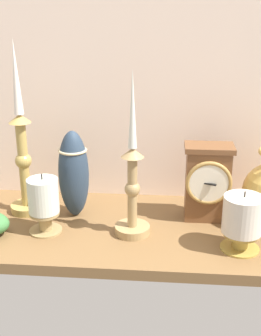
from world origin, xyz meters
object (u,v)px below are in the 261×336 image
Objects in this scene: tall_ceramic_vase at (74,174)px; pillar_candle_near_clock at (242,220)px; mantel_clock at (207,182)px; candlestick_tall_left at (23,155)px; pillar_candle_front at (44,202)px; candlestick_tall_center at (132,186)px.

pillar_candle_near_clock is at bearing -19.08° from tall_ceramic_vase.
mantel_clock is at bearing 114.36° from pillar_candle_near_clock.
candlestick_tall_left is 51.50cm from pillar_candle_near_clock.
mantel_clock is 43.26cm from candlestick_tall_left.
mantel_clock reaches higher than pillar_candle_front.
pillar_candle_front reaches higher than pillar_candle_near_clock.
tall_ceramic_vase reaches higher than pillar_candle_front.
candlestick_tall_center is 2.78× the size of pillar_candle_near_clock.
pillar_candle_front is at bearing -119.69° from tall_ceramic_vase.
candlestick_tall_center is 2.64× the size of pillar_candle_front.
candlestick_tall_left is at bearing 179.65° from mantel_clock.
pillar_candle_near_clock is at bearing -15.62° from candlestick_tall_left.
candlestick_tall_center is at bearing -18.60° from candlestick_tall_left.
pillar_candle_near_clock is (22.66, -4.83, -4.55)cm from candlestick_tall_center.
mantel_clock is 1.39× the size of pillar_candle_near_clock.
candlestick_tall_left is 14.07cm from pillar_candle_front.
tall_ceramic_vase is at bearing 60.31° from pillar_candle_front.
mantel_clock reaches higher than pillar_candle_near_clock.
candlestick_tall_left is 3.00× the size of pillar_candle_front.
candlestick_tall_left reaches higher than mantel_clock.
pillar_candle_front is 0.66× the size of tall_ceramic_vase.
pillar_candle_front is (7.07, -9.63, -7.42)cm from candlestick_tall_left.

